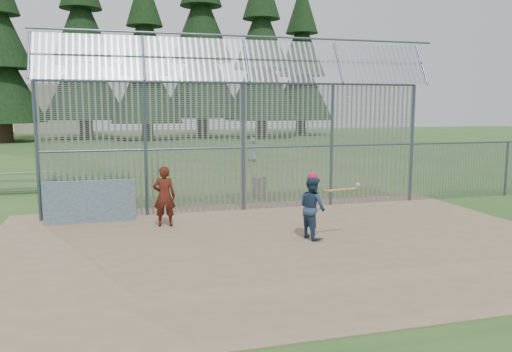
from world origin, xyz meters
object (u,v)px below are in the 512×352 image
object	(u,v)px
bleacher	(15,182)
onlooker	(164,196)
dugout_wall	(90,202)
trash_can	(259,188)
batter	(312,208)

from	to	relation	value
bleacher	onlooker	bearing A→B (deg)	-54.55
dugout_wall	onlooker	bearing A→B (deg)	-26.48
trash_can	dugout_wall	bearing A→B (deg)	-155.87
trash_can	onlooker	bearing A→B (deg)	-136.22
batter	bleacher	size ratio (longest dim) A/B	0.52
onlooker	bleacher	distance (m)	8.69
bleacher	dugout_wall	bearing A→B (deg)	-63.36
dugout_wall	batter	xyz separation A→B (m)	(5.40, -3.24, 0.18)
batter	trash_can	xyz separation A→B (m)	(0.26, 5.78, -0.42)
batter	onlooker	distance (m)	4.10
batter	onlooker	world-z (taller)	onlooker
batter	bleacher	bearing A→B (deg)	28.04
batter	trash_can	world-z (taller)	batter
onlooker	dugout_wall	bearing A→B (deg)	-16.45
trash_can	batter	bearing A→B (deg)	-92.53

